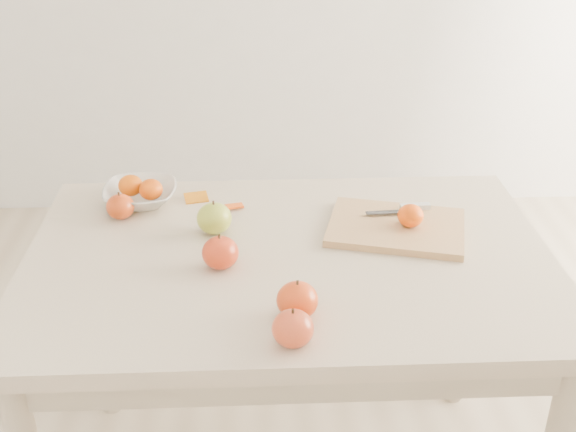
{
  "coord_description": "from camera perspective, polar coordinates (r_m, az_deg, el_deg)",
  "views": [
    {
      "loc": [
        -0.07,
        -1.41,
        1.59
      ],
      "look_at": [
        0.0,
        0.05,
        0.82
      ],
      "focal_mm": 45.0,
      "sensor_mm": 36.0,
      "label": 1
    }
  ],
  "objects": [
    {
      "name": "bowl_tangerine_far",
      "position": [
        1.87,
        -10.79,
        2.08
      ],
      "size": [
        0.06,
        0.06,
        0.05
      ],
      "primitive_type": "ellipsoid",
      "color": "#DB4C07",
      "rests_on": "fruit_bowl"
    },
    {
      "name": "fruit_bowl",
      "position": [
        1.9,
        -11.57,
        1.66
      ],
      "size": [
        0.19,
        0.19,
        0.05
      ],
      "primitive_type": "imported",
      "color": "silver",
      "rests_on": "table"
    },
    {
      "name": "apple_red_b",
      "position": [
        1.58,
        -5.37,
        -2.9
      ],
      "size": [
        0.08,
        0.08,
        0.07
      ],
      "primitive_type": "ellipsoid",
      "color": "maroon",
      "rests_on": "table"
    },
    {
      "name": "apple_red_a",
      "position": [
        1.83,
        -13.11,
        0.72
      ],
      "size": [
        0.07,
        0.07,
        0.06
      ],
      "primitive_type": "ellipsoid",
      "color": "#8B0F04",
      "rests_on": "table"
    },
    {
      "name": "orange_peel_b",
      "position": [
        1.85,
        -4.26,
        0.73
      ],
      "size": [
        0.05,
        0.04,
        0.01
      ],
      "primitive_type": "cube",
      "rotation": [
        -0.14,
        0.0,
        0.2
      ],
      "color": "#ED5410",
      "rests_on": "table"
    },
    {
      "name": "apple_red_c",
      "position": [
        1.35,
        0.38,
        -8.88
      ],
      "size": [
        0.08,
        0.08,
        0.07
      ],
      "primitive_type": "ellipsoid",
      "color": "#A3151B",
      "rests_on": "table"
    },
    {
      "name": "bowl_tangerine_near",
      "position": [
        1.9,
        -12.34,
        2.38
      ],
      "size": [
        0.06,
        0.06,
        0.06
      ],
      "primitive_type": "ellipsoid",
      "color": "#D85707",
      "rests_on": "fruit_bowl"
    },
    {
      "name": "board_tangerine",
      "position": [
        1.73,
        9.66,
        0.03
      ],
      "size": [
        0.06,
        0.06,
        0.05
      ],
      "primitive_type": "ellipsoid",
      "color": "#E23E08",
      "rests_on": "cutting_board"
    },
    {
      "name": "apple_green",
      "position": [
        1.72,
        -5.85,
        -0.18
      ],
      "size": [
        0.08,
        0.08,
        0.08
      ],
      "primitive_type": "ellipsoid",
      "color": "olive",
      "rests_on": "table"
    },
    {
      "name": "apple_red_e",
      "position": [
        1.42,
        0.74,
        -6.67
      ],
      "size": [
        0.08,
        0.08,
        0.07
      ],
      "primitive_type": "ellipsoid",
      "color": "#9E1308",
      "rests_on": "table"
    },
    {
      "name": "paring_knife",
      "position": [
        1.81,
        9.63,
        0.66
      ],
      "size": [
        0.17,
        0.05,
        0.01
      ],
      "color": "silver",
      "rests_on": "cutting_board"
    },
    {
      "name": "orange_peel_a",
      "position": [
        1.9,
        -7.26,
        1.34
      ],
      "size": [
        0.07,
        0.06,
        0.01
      ],
      "primitive_type": "cube",
      "rotation": [
        0.21,
        0.0,
        0.22
      ],
      "color": "#CB6E0E",
      "rests_on": "table"
    },
    {
      "name": "cutting_board",
      "position": [
        1.75,
        8.54,
        -0.89
      ],
      "size": [
        0.37,
        0.31,
        0.02
      ],
      "primitive_type": "cube",
      "rotation": [
        0.0,
        0.0,
        -0.26
      ],
      "color": "tan",
      "rests_on": "table"
    },
    {
      "name": "table",
      "position": [
        1.69,
        0.08,
        -5.85
      ],
      "size": [
        1.2,
        0.8,
        0.75
      ],
      "color": "beige",
      "rests_on": "ground"
    }
  ]
}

